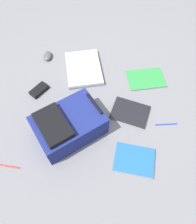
{
  "coord_description": "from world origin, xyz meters",
  "views": [
    {
      "loc": [
        0.76,
        0.09,
        1.24
      ],
      "look_at": [
        0.03,
        0.02,
        0.02
      ],
      "focal_mm": 33.95,
      "sensor_mm": 36.0,
      "label": 1
    }
  ],
  "objects": [
    {
      "name": "book_red",
      "position": [
        0.34,
        0.27,
        0.01
      ],
      "size": [
        0.21,
        0.26,
        0.02
      ],
      "color": "silver",
      "rests_on": "ground_plane"
    },
    {
      "name": "power_brick",
      "position": [
        -0.12,
        -0.42,
        0.01
      ],
      "size": [
        0.15,
        0.13,
        0.03
      ],
      "primitive_type": "cube",
      "rotation": [
        0.0,
        0.0,
        4.12
      ],
      "color": "black",
      "rests_on": "ground_plane"
    },
    {
      "name": "book_blue",
      "position": [
        -0.3,
        0.35,
        0.01
      ],
      "size": [
        0.24,
        0.31,
        0.01
      ],
      "color": "silver",
      "rests_on": "ground_plane"
    },
    {
      "name": "book_manual",
      "position": [
        0.01,
        0.24,
        0.01
      ],
      "size": [
        0.24,
        0.28,
        0.01
      ],
      "color": "silver",
      "rests_on": "ground_plane"
    },
    {
      "name": "backpack",
      "position": [
        0.18,
        -0.15,
        0.09
      ],
      "size": [
        0.47,
        0.49,
        0.2
      ],
      "color": "navy",
      "rests_on": "ground_plane"
    },
    {
      "name": "ground_plane",
      "position": [
        0.0,
        0.0,
        0.0
      ],
      "size": [
        3.39,
        3.39,
        0.0
      ],
      "primitive_type": "plane",
      "color": "slate"
    },
    {
      "name": "pen_blue",
      "position": [
        0.44,
        -0.48,
        0.0
      ],
      "size": [
        0.02,
        0.14,
        0.01
      ],
      "primitive_type": "cylinder",
      "rotation": [
        1.57,
        0.0,
        -0.07
      ],
      "color": "red",
      "rests_on": "ground_plane"
    },
    {
      "name": "computer_mouse",
      "position": [
        -0.46,
        -0.43,
        0.02
      ],
      "size": [
        0.11,
        0.08,
        0.04
      ],
      "primitive_type": "ellipsoid",
      "rotation": [
        0.0,
        0.0,
        1.71
      ],
      "color": "#4C4C51",
      "rests_on": "ground_plane"
    },
    {
      "name": "laptop",
      "position": [
        -0.35,
        -0.13,
        0.02
      ],
      "size": [
        0.41,
        0.34,
        0.03
      ],
      "color": "#929296",
      "rests_on": "ground_plane"
    },
    {
      "name": "pen_black",
      "position": [
        0.08,
        0.48,
        0.0
      ],
      "size": [
        0.03,
        0.15,
        0.01
      ],
      "primitive_type": "cylinder",
      "rotation": [
        1.57,
        0.0,
        0.15
      ],
      "color": "#1933B2",
      "rests_on": "ground_plane"
    }
  ]
}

